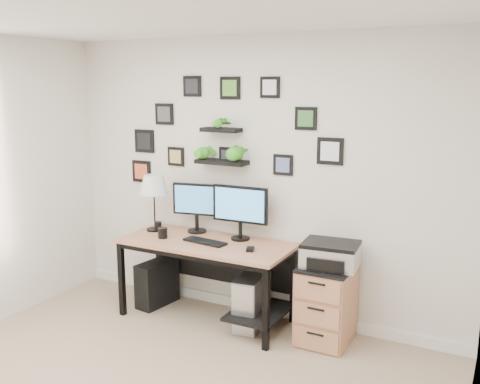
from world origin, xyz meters
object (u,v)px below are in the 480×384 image
Objects in this scene: monitor_left at (196,204)px; printer at (330,254)px; desk at (211,254)px; table_lamp at (154,186)px; file_cabinet at (326,303)px; mug at (163,233)px; monitor_right at (240,208)px; pc_tower_black at (157,283)px; pc_tower_grey at (252,301)px.

monitor_left is 1.43m from printer.
table_lamp is at bearing 174.30° from desk.
monitor_left reaches higher than file_cabinet.
monitor_left is at bearing 61.70° from mug.
monitor_right is at bearing 6.13° from table_lamp.
desk reaches higher than pc_tower_black.
file_cabinet is (0.88, -0.11, -0.71)m from monitor_right.
mug is 0.19× the size of pc_tower_grey.
pc_tower_black is at bearing -170.53° from monitor_right.
desk is at bearing 6.07° from pc_tower_black.
pc_tower_grey is (0.86, 0.14, -0.56)m from mug.
desk is at bearing -177.25° from printer.
mug is at bearing -164.54° from desk.
pc_tower_black is (0.04, -0.05, -0.97)m from table_lamp.
monitor_left is 0.45m from table_lamp.
desk is 0.76m from pc_tower_black.
pc_tower_grey is (1.05, -0.01, 0.02)m from pc_tower_black.
desk reaches higher than pc_tower_grey.
pc_tower_black is at bearing -178.94° from printer.
table_lamp reaches higher than monitor_left.
monitor_right is 0.77m from mug.
monitor_right reaches higher than mug.
desk is 1.14m from file_cabinet.
printer is (0.71, 0.04, 0.53)m from pc_tower_grey.
pc_tower_black is (-0.64, 0.02, -0.40)m from desk.
desk is at bearing -178.42° from pc_tower_grey.
pc_tower_black is at bearing 178.11° from desk.
monitor_left reaches higher than pc_tower_black.
file_cabinet reaches higher than pc_tower_black.
pc_tower_grey is at bearing -176.57° from printer.
mug is at bearing -173.52° from printer.
file_cabinet is at bearing -0.31° from table_lamp.
table_lamp reaches higher than pc_tower_black.
pc_tower_black is at bearing 142.81° from mug.
pc_tower_black is at bearing -154.39° from monitor_left.
desk is at bearing -5.70° from table_lamp.
table_lamp is 1.14× the size of printer.
monitor_left reaches higher than mug.
table_lamp reaches higher than printer.
desk is 2.94× the size of monitor_right.
table_lamp is at bearing 179.69° from file_cabinet.
file_cabinet is at bearing 3.91° from pc_tower_grey.
mug is 1.04m from pc_tower_grey.
pc_tower_black is 0.66× the size of file_cabinet.
printer reaches higher than mug.
mug is (-0.66, -0.29, -0.25)m from monitor_right.
table_lamp is 1.85m from printer.
pc_tower_black is (-0.86, -0.14, -0.83)m from monitor_right.
mug is (-0.45, -0.12, 0.17)m from desk.
table_lamp reaches higher than desk.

